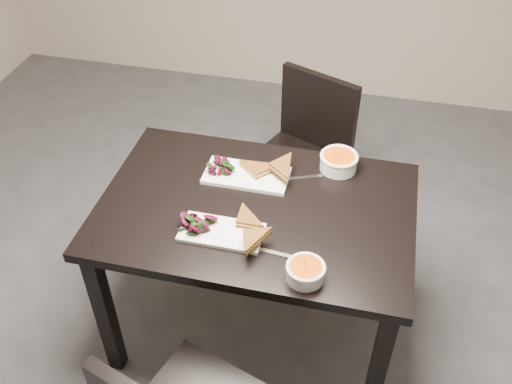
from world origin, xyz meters
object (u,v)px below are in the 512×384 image
Objects in this scene: soup_bowl_near at (306,271)px; soup_bowl_far at (339,161)px; table at (256,224)px; plate_far at (247,175)px; plate_near at (222,232)px; chair_far at (305,148)px.

soup_bowl_far reaches higher than soup_bowl_near.
soup_bowl_near is at bearing -93.23° from soup_bowl_far.
soup_bowl_near reaches higher than table.
plate_far reaches higher than table.
plate_far is (0.01, 0.33, 0.00)m from plate_near.
plate_near is 0.88× the size of plate_far.
chair_far is 0.99m from plate_near.
table is at bearing 127.94° from soup_bowl_near.
chair_far is 2.83× the size of plate_near.
soup_bowl_near is at bearing -22.37° from plate_near.
table is 0.22m from plate_near.
soup_bowl_far is at bearing 21.81° from plate_far.
table is 1.41× the size of chair_far.
plate_near is 0.33m from plate_far.
soup_bowl_far reaches higher than plate_near.
soup_bowl_near reaches higher than plate_near.
chair_far is (0.07, 0.76, -0.17)m from table.
plate_far is 2.16× the size of soup_bowl_far.
soup_bowl_far reaches higher than table.
plate_far is at bearing 88.41° from plate_near.
chair_far is at bearing 98.88° from soup_bowl_near.
plate_far is at bearing -81.23° from chair_far.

